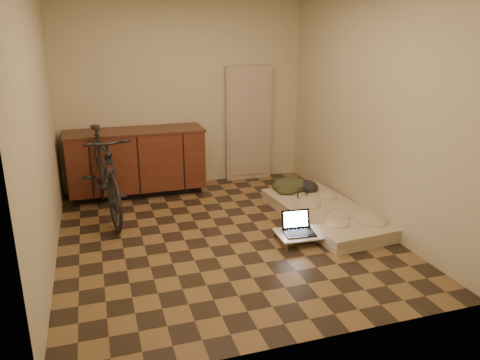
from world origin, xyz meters
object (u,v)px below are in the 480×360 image
object	(u,v)px
bicycle	(104,169)
laptop	(298,228)
lap_desk	(305,233)
futon	(325,213)

from	to	relation	value
bicycle	laptop	distance (m)	2.42
lap_desk	futon	bearing A→B (deg)	46.78
bicycle	lap_desk	bearing A→B (deg)	-43.28
bicycle	futon	size ratio (longest dim) A/B	0.98
futon	laptop	xyz separation A→B (m)	(-0.57, -0.46, 0.07)
lap_desk	bicycle	bearing A→B (deg)	147.14
futon	lap_desk	bearing A→B (deg)	-140.38
bicycle	lap_desk	size ratio (longest dim) A/B	2.92
bicycle	lap_desk	xyz separation A→B (m)	(2.00, -1.42, -0.51)
bicycle	futon	distance (m)	2.72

